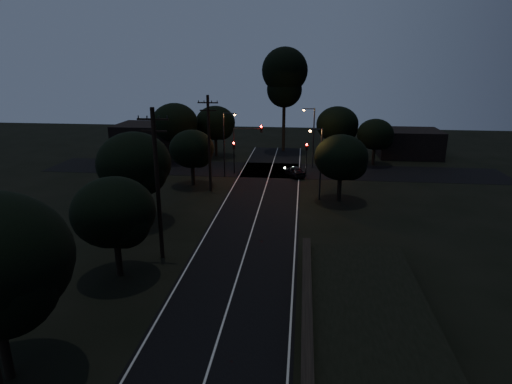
{
  "coord_description": "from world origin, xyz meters",
  "views": [
    {
      "loc": [
        4.09,
        -12.98,
        14.03
      ],
      "look_at": [
        0.0,
        24.0,
        2.5
      ],
      "focal_mm": 30.0,
      "sensor_mm": 36.0,
      "label": 1
    }
  ],
  "objects_px": {
    "signal_left": "(234,151)",
    "streetlight_b": "(312,134)",
    "streetlight_a": "(225,140)",
    "streetlight_c": "(319,159)",
    "utility_pole_mid": "(157,183)",
    "tall_pine": "(285,77)",
    "signal_right": "(306,153)",
    "utility_pole_far": "(209,142)",
    "signal_mast": "(247,140)",
    "car": "(295,171)"
  },
  "relations": [
    {
      "from": "tall_pine",
      "to": "car",
      "type": "height_order",
      "value": "tall_pine"
    },
    {
      "from": "utility_pole_mid",
      "to": "signal_mast",
      "type": "xyz_separation_m",
      "value": [
        3.09,
        24.99,
        -1.4
      ]
    },
    {
      "from": "utility_pole_mid",
      "to": "car",
      "type": "xyz_separation_m",
      "value": [
        9.2,
        24.27,
        -5.08
      ]
    },
    {
      "from": "signal_right",
      "to": "streetlight_b",
      "type": "height_order",
      "value": "streetlight_b"
    },
    {
      "from": "streetlight_a",
      "to": "car",
      "type": "xyz_separation_m",
      "value": [
        8.51,
        1.27,
        -3.98
      ]
    },
    {
      "from": "signal_mast",
      "to": "streetlight_b",
      "type": "relative_size",
      "value": 0.78
    },
    {
      "from": "signal_mast",
      "to": "streetlight_c",
      "type": "bearing_deg",
      "value": -48.81
    },
    {
      "from": "tall_pine",
      "to": "streetlight_b",
      "type": "bearing_deg",
      "value": -68.62
    },
    {
      "from": "streetlight_c",
      "to": "streetlight_b",
      "type": "bearing_deg",
      "value": 92.14
    },
    {
      "from": "signal_mast",
      "to": "streetlight_a",
      "type": "relative_size",
      "value": 0.78
    },
    {
      "from": "tall_pine",
      "to": "streetlight_c",
      "type": "height_order",
      "value": "tall_pine"
    },
    {
      "from": "utility_pole_far",
      "to": "car",
      "type": "relative_size",
      "value": 2.71
    },
    {
      "from": "utility_pole_mid",
      "to": "streetlight_c",
      "type": "xyz_separation_m",
      "value": [
        11.83,
        15.0,
        -1.39
      ]
    },
    {
      "from": "streetlight_a",
      "to": "streetlight_c",
      "type": "bearing_deg",
      "value": -35.69
    },
    {
      "from": "streetlight_a",
      "to": "streetlight_b",
      "type": "relative_size",
      "value": 1.0
    },
    {
      "from": "streetlight_b",
      "to": "car",
      "type": "bearing_deg",
      "value": -114.02
    },
    {
      "from": "signal_right",
      "to": "streetlight_b",
      "type": "distance_m",
      "value": 4.45
    },
    {
      "from": "utility_pole_far",
      "to": "streetlight_b",
      "type": "distance_m",
      "value": 16.51
    },
    {
      "from": "utility_pole_far",
      "to": "signal_right",
      "type": "relative_size",
      "value": 2.56
    },
    {
      "from": "tall_pine",
      "to": "signal_mast",
      "type": "xyz_separation_m",
      "value": [
        -3.91,
        -15.01,
        -7.18
      ]
    },
    {
      "from": "signal_mast",
      "to": "car",
      "type": "bearing_deg",
      "value": -6.71
    },
    {
      "from": "utility_pole_mid",
      "to": "streetlight_a",
      "type": "xyz_separation_m",
      "value": [
        0.69,
        23.0,
        -1.1
      ]
    },
    {
      "from": "streetlight_b",
      "to": "streetlight_c",
      "type": "height_order",
      "value": "streetlight_b"
    },
    {
      "from": "signal_right",
      "to": "utility_pole_mid",
      "type": "bearing_deg",
      "value": -112.99
    },
    {
      "from": "signal_right",
      "to": "streetlight_c",
      "type": "xyz_separation_m",
      "value": [
        1.23,
        -9.99,
        1.51
      ]
    },
    {
      "from": "tall_pine",
      "to": "signal_right",
      "type": "distance_m",
      "value": 17.71
    },
    {
      "from": "utility_pole_far",
      "to": "streetlight_c",
      "type": "relative_size",
      "value": 1.4
    },
    {
      "from": "streetlight_b",
      "to": "tall_pine",
      "type": "bearing_deg",
      "value": 111.38
    },
    {
      "from": "signal_left",
      "to": "streetlight_b",
      "type": "height_order",
      "value": "streetlight_b"
    },
    {
      "from": "utility_pole_mid",
      "to": "car",
      "type": "relative_size",
      "value": 2.84
    },
    {
      "from": "streetlight_b",
      "to": "streetlight_a",
      "type": "bearing_deg",
      "value": -150.52
    },
    {
      "from": "utility_pole_mid",
      "to": "utility_pole_far",
      "type": "xyz_separation_m",
      "value": [
        0.0,
        17.0,
        -0.25
      ]
    },
    {
      "from": "signal_mast",
      "to": "streetlight_b",
      "type": "height_order",
      "value": "streetlight_b"
    },
    {
      "from": "tall_pine",
      "to": "streetlight_a",
      "type": "distance_m",
      "value": 19.39
    },
    {
      "from": "streetlight_a",
      "to": "car",
      "type": "relative_size",
      "value": 2.07
    },
    {
      "from": "utility_pole_far",
      "to": "tall_pine",
      "type": "distance_m",
      "value": 24.79
    },
    {
      "from": "car",
      "to": "signal_mast",
      "type": "bearing_deg",
      "value": -31.19
    },
    {
      "from": "signal_right",
      "to": "car",
      "type": "xyz_separation_m",
      "value": [
        -1.4,
        -0.72,
        -2.18
      ]
    },
    {
      "from": "utility_pole_mid",
      "to": "signal_mast",
      "type": "distance_m",
      "value": 25.22
    },
    {
      "from": "utility_pole_far",
      "to": "tall_pine",
      "type": "bearing_deg",
      "value": 73.07
    },
    {
      "from": "tall_pine",
      "to": "signal_left",
      "type": "bearing_deg",
      "value": -110.46
    },
    {
      "from": "streetlight_a",
      "to": "streetlight_c",
      "type": "distance_m",
      "value": 13.72
    },
    {
      "from": "streetlight_b",
      "to": "car",
      "type": "relative_size",
      "value": 2.07
    },
    {
      "from": "signal_left",
      "to": "signal_mast",
      "type": "bearing_deg",
      "value": 0.13
    },
    {
      "from": "signal_right",
      "to": "streetlight_a",
      "type": "xyz_separation_m",
      "value": [
        -9.91,
        -1.99,
        1.8
      ]
    },
    {
      "from": "streetlight_a",
      "to": "utility_pole_mid",
      "type": "bearing_deg",
      "value": -91.73
    },
    {
      "from": "signal_left",
      "to": "streetlight_c",
      "type": "relative_size",
      "value": 0.55
    },
    {
      "from": "streetlight_a",
      "to": "streetlight_c",
      "type": "relative_size",
      "value": 1.07
    },
    {
      "from": "tall_pine",
      "to": "signal_left",
      "type": "relative_size",
      "value": 3.89
    },
    {
      "from": "signal_left",
      "to": "streetlight_c",
      "type": "bearing_deg",
      "value": -43.76
    }
  ]
}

